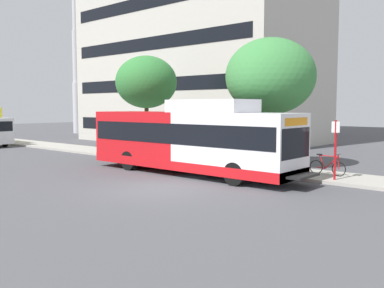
{
  "coord_description": "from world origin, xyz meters",
  "views": [
    {
      "loc": [
        -11.87,
        -12.25,
        3.32
      ],
      "look_at": [
        2.89,
        0.66,
        1.6
      ],
      "focal_mm": 39.9,
      "sensor_mm": 36.0,
      "label": 1
    }
  ],
  "objects_px": {
    "bus_stop_sign_pole": "(335,145)",
    "transit_bus": "(190,140)",
    "street_tree_mid_block": "(146,82)",
    "street_tree_near_stop": "(270,77)",
    "bicycle_parked": "(327,166)"
  },
  "relations": [
    {
      "from": "bus_stop_sign_pole",
      "to": "street_tree_near_stop",
      "type": "relative_size",
      "value": 0.38
    },
    {
      "from": "street_tree_near_stop",
      "to": "street_tree_mid_block",
      "type": "xyz_separation_m",
      "value": [
        -0.16,
        9.49,
        0.04
      ]
    },
    {
      "from": "transit_bus",
      "to": "bicycle_parked",
      "type": "relative_size",
      "value": 6.96
    },
    {
      "from": "street_tree_near_stop",
      "to": "street_tree_mid_block",
      "type": "bearing_deg",
      "value": 90.94
    },
    {
      "from": "bus_stop_sign_pole",
      "to": "street_tree_near_stop",
      "type": "bearing_deg",
      "value": 65.99
    },
    {
      "from": "bus_stop_sign_pole",
      "to": "bicycle_parked",
      "type": "distance_m",
      "value": 1.66
    },
    {
      "from": "bus_stop_sign_pole",
      "to": "transit_bus",
      "type": "bearing_deg",
      "value": 109.69
    },
    {
      "from": "street_tree_near_stop",
      "to": "street_tree_mid_block",
      "type": "distance_m",
      "value": 9.49
    },
    {
      "from": "bus_stop_sign_pole",
      "to": "bicycle_parked",
      "type": "xyz_separation_m",
      "value": [
        0.99,
        0.76,
        -1.09
      ]
    },
    {
      "from": "street_tree_near_stop",
      "to": "bus_stop_sign_pole",
      "type": "bearing_deg",
      "value": -114.01
    },
    {
      "from": "transit_bus",
      "to": "street_tree_mid_block",
      "type": "xyz_separation_m",
      "value": [
        4.13,
        7.57,
        3.26
      ]
    },
    {
      "from": "bus_stop_sign_pole",
      "to": "street_tree_mid_block",
      "type": "height_order",
      "value": "street_tree_mid_block"
    },
    {
      "from": "bicycle_parked",
      "to": "street_tree_near_stop",
      "type": "distance_m",
      "value": 5.82
    },
    {
      "from": "bicycle_parked",
      "to": "street_tree_mid_block",
      "type": "distance_m",
      "value": 13.95
    },
    {
      "from": "transit_bus",
      "to": "bicycle_parked",
      "type": "bearing_deg",
      "value": -59.81
    }
  ]
}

